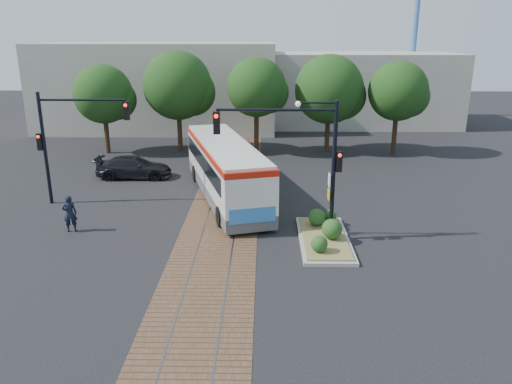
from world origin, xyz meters
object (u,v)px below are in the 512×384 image
traffic_island (324,233)px  officer (70,214)px  signal_pole_left (64,133)px  parked_car (134,167)px  city_bus (225,167)px  signal_pole_main (305,149)px

traffic_island → officer: 11.78m
signal_pole_left → parked_car: signal_pole_left is taller
city_bus → signal_pole_main: (3.91, -5.99, 2.39)m
traffic_island → signal_pole_left: size_ratio=0.87×
city_bus → signal_pole_main: bearing=-72.9°
signal_pole_left → city_bus: bearing=8.1°
traffic_island → signal_pole_main: signal_pole_main is taller
traffic_island → parked_car: (-11.05, 10.00, 0.36)m
signal_pole_main → officer: signal_pole_main is taller
city_bus → parked_car: (-6.18, 3.92, -1.08)m
city_bus → signal_pole_main: 7.54m
traffic_island → parked_car: size_ratio=1.10×
signal_pole_main → officer: size_ratio=3.42×
officer → traffic_island: bearing=156.7°
parked_car → traffic_island: bearing=-133.4°
signal_pole_left → parked_car: bearing=67.3°
city_bus → officer: bearing=-158.9°
city_bus → parked_car: 7.40m
city_bus → traffic_island: city_bus is taller
city_bus → officer: (-6.86, -5.20, -0.89)m
traffic_island → officer: officer is taller
city_bus → officer: city_bus is taller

